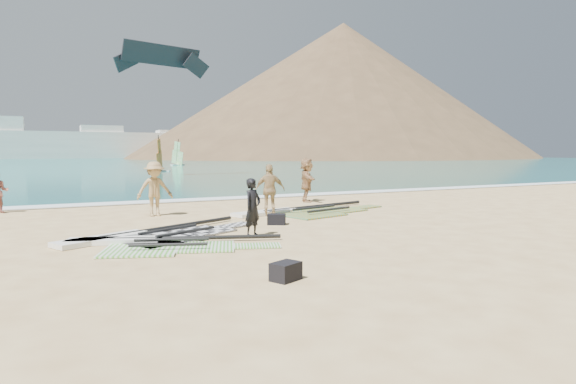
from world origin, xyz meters
name	(u,v)px	position (x,y,z in m)	size (l,w,h in m)	color
ground	(324,253)	(0.00, 0.00, 0.00)	(300.00, 300.00, 0.00)	#DEBD82
sea	(70,160)	(0.00, 132.00, 0.00)	(300.00, 240.00, 0.06)	#0D5C61
surf_line	(183,201)	(0.00, 12.30, 0.00)	(300.00, 1.20, 0.04)	white
far_town	(6,143)	(-15.72, 150.00, 4.49)	(160.00, 8.00, 12.00)	white
headland_main	(342,158)	(85.00, 130.00, 0.00)	(143.00, 143.00, 45.00)	brown
headland_minor	(403,157)	(120.00, 140.00, 0.00)	(70.00, 70.00, 28.00)	brown
rig_grey	(153,235)	(-3.02, 3.64, 0.05)	(5.69, 3.73, 0.20)	#29282B
rig_green	(154,244)	(-3.23, 2.44, 0.05)	(4.98, 3.01, 0.20)	green
rig_orange	(303,211)	(2.85, 6.30, 0.05)	(6.39, 3.32, 0.20)	#F89502
gear_bag_near	(286,271)	(-1.78, -1.66, 0.16)	(0.50, 0.36, 0.32)	black
gear_bag_far	(276,219)	(0.80, 4.18, 0.16)	(0.54, 0.38, 0.32)	black
person_wetsuit	(253,208)	(-0.64, 2.58, 0.77)	(0.56, 0.37, 1.53)	black
beachgoer_mid	(155,189)	(-2.13, 7.77, 0.94)	(1.22, 0.70, 1.88)	tan
beachgoer_back	(270,190)	(1.45, 6.09, 0.90)	(1.05, 0.44, 1.79)	tan
beachgoer_right	(307,180)	(4.83, 9.59, 0.97)	(1.80, 0.57, 1.94)	#AF8055
windsurfer_centre	(159,161)	(5.63, 44.54, 1.20)	(2.27, 2.49, 4.03)	white
windsurfer_right	(177,157)	(13.04, 66.88, 1.25)	(2.37, 2.57, 4.22)	white
kitesurf_kite	(162,57)	(3.92, 34.18, 10.39)	(8.22, 2.68, 2.64)	black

